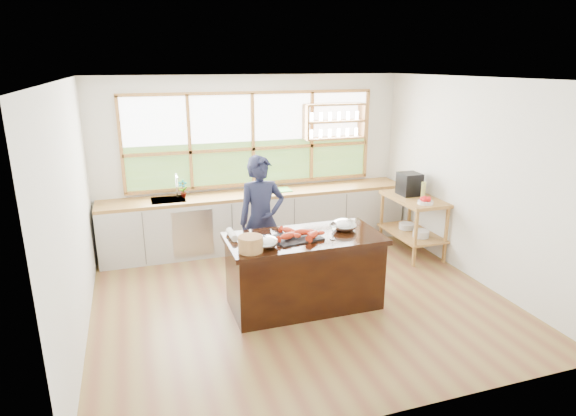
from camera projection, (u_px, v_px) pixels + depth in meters
name	position (u px, v px, depth m)	size (l,w,h in m)	color
ground_plane	(298.00, 297.00, 6.13)	(5.00, 5.00, 0.00)	olive
room_shell	(288.00, 155.00, 6.10)	(5.02, 4.52, 2.71)	silver
back_counter	(258.00, 219.00, 7.76)	(4.90, 0.63, 0.90)	beige
right_shelf_unit	(413.00, 216.00, 7.42)	(0.62, 1.10, 0.90)	#A16F3B
island	(304.00, 271.00, 5.82)	(1.85, 0.90, 0.90)	black
cook	(262.00, 220.00, 6.38)	(0.63, 0.42, 1.74)	#191D37
potted_plant	(183.00, 189.00, 7.30)	(0.14, 0.10, 0.27)	slate
cutting_board	(278.00, 190.00, 7.73)	(0.40, 0.30, 0.01)	#56BE4B
espresso_machine	(409.00, 184.00, 7.45)	(0.30, 0.32, 0.34)	black
wine_bottle	(423.00, 191.00, 7.19)	(0.07, 0.07, 0.27)	#A4A950
fruit_bowl	(426.00, 201.00, 6.98)	(0.22, 0.22, 0.11)	silver
slate_board	(296.00, 238.00, 5.62)	(0.55, 0.40, 0.02)	black
lobster_pile	(298.00, 234.00, 5.62)	(0.52, 0.44, 0.08)	red
mixing_bowl_left	(265.00, 242.00, 5.34)	(0.30, 0.30, 0.15)	#B8BCC0
mixing_bowl_right	(344.00, 225.00, 5.89)	(0.31, 0.31, 0.15)	#B8BCC0
wine_glass	(333.00, 226.00, 5.54)	(0.08, 0.08, 0.22)	white
wicker_basket	(251.00, 244.00, 5.21)	(0.27, 0.27, 0.17)	#BE814D
parchment_roll	(232.00, 234.00, 5.64)	(0.08, 0.08, 0.30)	silver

